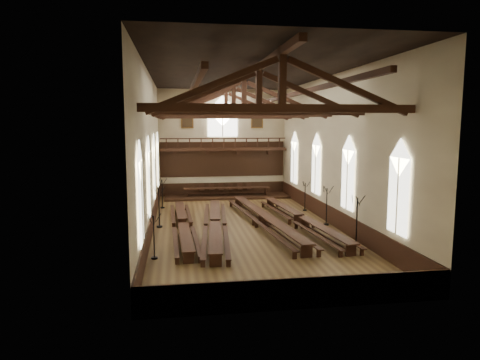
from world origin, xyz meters
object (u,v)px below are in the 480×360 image
object	(u,v)px
refectory_row_d	(301,218)
candelabrum_left_near	(154,245)
candelabrum_left_mid	(159,215)
candelabrum_right_far	(305,202)
dais	(227,196)
high_table	(227,189)
refectory_row_a	(183,223)
refectory_row_c	(264,217)
candelabrum_right_mid	(326,213)
refectory_row_b	(216,223)
candelabrum_left_far	(162,199)
candelabrum_right_near	(356,230)

from	to	relation	value
refectory_row_d	candelabrum_left_near	bearing A→B (deg)	-148.63
candelabrum_left_mid	candelabrum_right_far	size ratio (longest dim) A/B	1.19
dais	high_table	size ratio (longest dim) A/B	1.44
refectory_row_a	dais	distance (m)	12.75
refectory_row_a	refectory_row_c	world-z (taller)	refectory_row_c
candelabrum_right_mid	refectory_row_d	bearing A→B (deg)	-178.17
refectory_row_a	dais	bearing A→B (deg)	70.53
refectory_row_b	candelabrum_left_mid	xyz separation A→B (m)	(-3.57, 1.61, 0.31)
candelabrum_left_far	candelabrum_right_far	world-z (taller)	candelabrum_left_far
refectory_row_a	candelabrum_right_far	world-z (taller)	candelabrum_right_far
candelabrum_left_mid	candelabrum_left_near	bearing A→B (deg)	-90.00
refectory_row_b	refectory_row_d	distance (m)	5.79
candelabrum_right_mid	candelabrum_left_mid	bearing A→B (deg)	174.91
candelabrum_right_near	dais	bearing A→B (deg)	107.77
candelabrum_left_mid	candelabrum_right_mid	world-z (taller)	candelabrum_left_mid
candelabrum_right_near	candelabrum_right_mid	bearing A→B (deg)	90.00
dais	candelabrum_left_far	xyz separation A→B (m)	(-5.75, -4.26, 0.65)
refectory_row_a	candelabrum_right_mid	size ratio (longest dim) A/B	5.16
dais	candelabrum_left_far	size ratio (longest dim) A/B	4.63
refectory_row_a	refectory_row_c	bearing A→B (deg)	5.52
refectory_row_a	refectory_row_b	world-z (taller)	refectory_row_b
refectory_row_c	candelabrum_left_mid	xyz separation A→B (m)	(-6.91, 0.66, 0.26)
refectory_row_a	refectory_row_d	xyz separation A→B (m)	(7.82, 0.13, 0.04)
dais	candelabrum_left_mid	bearing A→B (deg)	-117.96
candelabrum_right_far	dais	bearing A→B (deg)	127.55
refectory_row_a	candelabrum_right_far	distance (m)	10.85
candelabrum_left_near	candelabrum_right_mid	world-z (taller)	candelabrum_right_mid
refectory_row_b	candelabrum_right_far	bearing A→B (deg)	36.10
dais	candelabrum_left_mid	xyz separation A→B (m)	(-5.75, -10.84, 0.74)
candelabrum_right_mid	candelabrum_right_far	xyz separation A→B (m)	(0.00, 4.87, -0.10)
refectory_row_b	candelabrum_right_mid	world-z (taller)	candelabrum_right_mid
refectory_row_a	refectory_row_b	distance (m)	2.11
high_table	candelabrum_right_mid	world-z (taller)	candelabrum_right_mid
candelabrum_left_near	candelabrum_left_far	size ratio (longest dim) A/B	0.95
refectory_row_b	candelabrum_left_near	xyz separation A→B (m)	(-3.57, -5.12, 0.18)
refectory_row_c	candelabrum_right_far	size ratio (longest dim) A/B	6.41
candelabrum_right_mid	candelabrum_left_far	bearing A→B (deg)	145.73
refectory_row_d	candelabrum_right_mid	bearing A→B (deg)	1.83
candelabrum_left_near	candelabrum_right_mid	bearing A→B (deg)	27.36
candelabrum_left_near	candelabrum_right_far	size ratio (longest dim) A/B	1.01
candelabrum_right_mid	dais	bearing A→B (deg)	114.34
candelabrum_right_near	refectory_row_b	bearing A→B (deg)	150.63
refectory_row_b	dais	bearing A→B (deg)	80.05
refectory_row_b	high_table	world-z (taller)	high_table
refectory_row_a	candelabrum_right_near	size ratio (longest dim) A/B	4.83
refectory_row_b	candelabrum_left_far	world-z (taller)	candelabrum_left_far
candelabrum_left_near	candelabrum_right_mid	size ratio (longest dim) A/B	0.88
candelabrum_right_mid	candelabrum_left_near	bearing A→B (deg)	-152.64
candelabrum_left_mid	candelabrum_right_near	xyz separation A→B (m)	(11.10, -5.85, 0.02)
refectory_row_d	high_table	world-z (taller)	high_table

